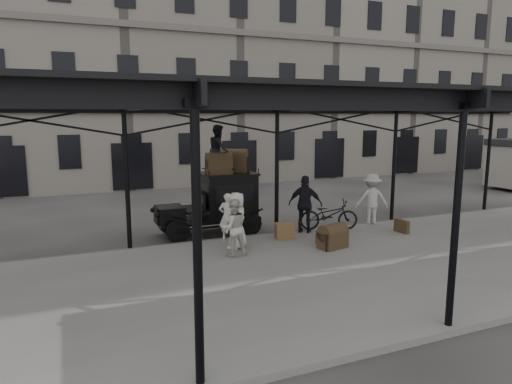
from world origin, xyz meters
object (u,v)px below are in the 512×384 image
Objects in this scene: steamer_trunk_roof_near at (219,165)px; steamer_trunk_platform at (333,238)px; porter_official at (305,204)px; porter_left at (228,216)px; taxi at (219,200)px; bicycle at (329,215)px.

steamer_trunk_platform is (2.55, -3.36, -2.03)m from steamer_trunk_roof_near.
porter_official is 3.29m from steamer_trunk_roof_near.
steamer_trunk_roof_near is (-2.69, 1.34, 1.35)m from porter_official.
porter_official is at bearing 71.44° from steamer_trunk_platform.
porter_official reaches higher than porter_left.
steamer_trunk_roof_near is at bearing 112.63° from steamer_trunk_platform.
taxi is 2.36× the size of porter_left.
taxi is 3.94m from bicycle.
steamer_trunk_roof_near is 0.99× the size of steamer_trunk_platform.
bicycle is (3.58, -1.57, -0.51)m from taxi.
steamer_trunk_platform is at bearing -50.60° from steamer_trunk_roof_near.
porter_official is at bearing -171.20° from porter_left.
steamer_trunk_platform is (2.47, -3.61, -0.73)m from taxi.
steamer_trunk_platform is at bearing 123.66° from porter_official.
steamer_trunk_roof_near reaches higher than porter_left.
porter_left reaches higher than bicycle.
steamer_trunk_roof_near is 4.68m from steamer_trunk_platform.
porter_official is (2.61, -1.59, -0.05)m from taxi.
porter_left is at bearing 125.38° from steamer_trunk_platform.
steamer_trunk_platform is (-0.14, -2.03, -0.68)m from porter_official.
bicycle is at bearing 46.87° from steamer_trunk_platform.
taxi is at bearing 109.82° from steamer_trunk_platform.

